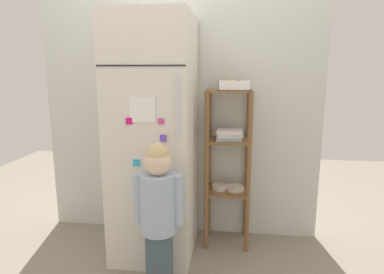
% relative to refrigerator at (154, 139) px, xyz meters
% --- Properties ---
extents(ground_plane, '(6.00, 6.00, 0.00)m').
position_rel_refrigerator_xyz_m(ground_plane, '(0.14, -0.02, -0.90)').
color(ground_plane, gray).
extents(kitchen_wall_back, '(2.34, 0.03, 2.30)m').
position_rel_refrigerator_xyz_m(kitchen_wall_back, '(0.14, 0.36, 0.25)').
color(kitchen_wall_back, silver).
rests_on(kitchen_wall_back, ground).
extents(refrigerator, '(0.59, 0.69, 1.80)m').
position_rel_refrigerator_xyz_m(refrigerator, '(0.00, 0.00, 0.00)').
color(refrigerator, silver).
rests_on(refrigerator, ground).
extents(child_standing, '(0.32, 0.23, 0.98)m').
position_rel_refrigerator_xyz_m(child_standing, '(0.13, -0.48, -0.31)').
color(child_standing, '#445863').
rests_on(child_standing, ground).
extents(pantry_shelf_unit, '(0.36, 0.30, 1.26)m').
position_rel_refrigerator_xyz_m(pantry_shelf_unit, '(0.55, 0.18, -0.17)').
color(pantry_shelf_unit, brown).
rests_on(pantry_shelf_unit, ground).
extents(fruit_bin, '(0.24, 0.19, 0.08)m').
position_rel_refrigerator_xyz_m(fruit_bin, '(0.59, 0.16, 0.39)').
color(fruit_bin, white).
rests_on(fruit_bin, pantry_shelf_unit).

